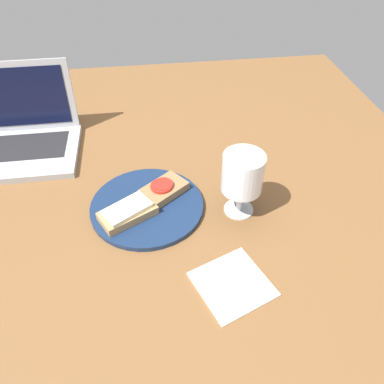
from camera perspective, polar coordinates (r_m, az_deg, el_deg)
The scene contains 7 objects.
wooden_table at distance 86.57cm, azimuth -5.91°, elevation -0.89°, with size 140.00×140.00×3.00cm, color brown.
plate at distance 81.78cm, azimuth -6.97°, elevation -2.15°, with size 24.44×24.44×1.16cm, color navy.
sandwich_with_cheese at distance 78.43cm, azimuth -9.91°, elevation -3.06°, with size 12.98×10.76×2.70cm.
sandwich_with_tomato at distance 82.93cm, azimuth -4.44°, elevation 0.49°, with size 11.60×10.92×2.55cm.
wine_glass at distance 75.34cm, azimuth 7.57°, elevation 2.41°, with size 8.44×8.44×14.49cm.
laptop at distance 106.77cm, azimuth -26.01°, elevation 7.60°, with size 33.18×24.15×19.64cm.
napkin at distance 69.25cm, azimuth 6.06°, elevation -13.80°, with size 12.17×12.08×0.40cm, color white.
Camera 1 is at (0.17, -63.45, 60.40)cm, focal length 35.00 mm.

